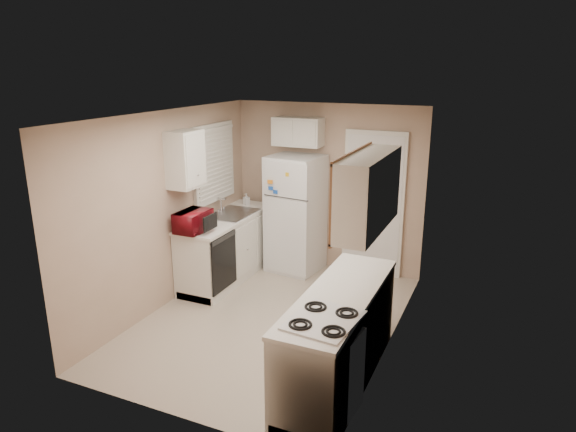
% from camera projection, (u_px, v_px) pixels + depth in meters
% --- Properties ---
extents(floor, '(3.80, 3.80, 0.00)m').
position_uv_depth(floor, '(271.00, 320.00, 6.10)').
color(floor, beige).
rests_on(floor, ground).
extents(ceiling, '(3.80, 3.80, 0.00)m').
position_uv_depth(ceiling, '(269.00, 115.00, 5.41)').
color(ceiling, white).
rests_on(ceiling, floor).
extents(wall_left, '(3.80, 3.80, 0.00)m').
position_uv_depth(wall_left, '(167.00, 210.00, 6.30)').
color(wall_left, tan).
rests_on(wall_left, floor).
extents(wall_right, '(3.80, 3.80, 0.00)m').
position_uv_depth(wall_right, '(394.00, 240.00, 5.21)').
color(wall_right, tan).
rests_on(wall_right, floor).
extents(wall_back, '(2.80, 2.80, 0.00)m').
position_uv_depth(wall_back, '(327.00, 187.00, 7.42)').
color(wall_back, tan).
rests_on(wall_back, floor).
extents(wall_front, '(2.80, 2.80, 0.00)m').
position_uv_depth(wall_front, '(166.00, 289.00, 4.09)').
color(wall_front, tan).
rests_on(wall_front, floor).
extents(left_counter, '(0.60, 1.80, 0.90)m').
position_uv_depth(left_counter, '(228.00, 247.00, 7.18)').
color(left_counter, silver).
rests_on(left_counter, floor).
extents(dishwasher, '(0.03, 0.58, 0.72)m').
position_uv_depth(dishwasher, '(224.00, 262.00, 6.53)').
color(dishwasher, black).
rests_on(dishwasher, floor).
extents(sink, '(0.54, 0.74, 0.16)m').
position_uv_depth(sink, '(232.00, 216.00, 7.20)').
color(sink, gray).
rests_on(sink, left_counter).
extents(microwave, '(0.47, 0.26, 0.31)m').
position_uv_depth(microwave, '(193.00, 220.00, 6.39)').
color(microwave, maroon).
rests_on(microwave, left_counter).
extents(soap_bottle, '(0.10, 0.10, 0.17)m').
position_uv_depth(soap_bottle, '(246.00, 198.00, 7.63)').
color(soap_bottle, white).
rests_on(soap_bottle, left_counter).
extents(window_blinds, '(0.10, 0.98, 1.08)m').
position_uv_depth(window_blinds, '(214.00, 163.00, 7.09)').
color(window_blinds, silver).
rests_on(window_blinds, wall_left).
extents(upper_cabinet_left, '(0.30, 0.45, 0.70)m').
position_uv_depth(upper_cabinet_left, '(185.00, 159.00, 6.26)').
color(upper_cabinet_left, silver).
rests_on(upper_cabinet_left, wall_left).
extents(refrigerator, '(0.77, 0.75, 1.69)m').
position_uv_depth(refrigerator, '(296.00, 214.00, 7.39)').
color(refrigerator, silver).
rests_on(refrigerator, floor).
extents(cabinet_over_fridge, '(0.70, 0.30, 0.40)m').
position_uv_depth(cabinet_over_fridge, '(298.00, 132.00, 7.21)').
color(cabinet_over_fridge, silver).
rests_on(cabinet_over_fridge, wall_back).
extents(interior_door, '(0.86, 0.06, 2.08)m').
position_uv_depth(interior_door, '(373.00, 205.00, 7.16)').
color(interior_door, silver).
rests_on(interior_door, floor).
extents(right_counter, '(0.60, 2.00, 0.90)m').
position_uv_depth(right_counter, '(339.00, 336.00, 4.84)').
color(right_counter, silver).
rests_on(right_counter, floor).
extents(stove, '(0.57, 0.68, 0.77)m').
position_uv_depth(stove, '(323.00, 375.00, 4.35)').
color(stove, silver).
rests_on(stove, floor).
extents(upper_cabinet_right, '(0.30, 1.20, 0.70)m').
position_uv_depth(upper_cabinet_right, '(369.00, 192.00, 4.66)').
color(upper_cabinet_right, silver).
rests_on(upper_cabinet_right, wall_right).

